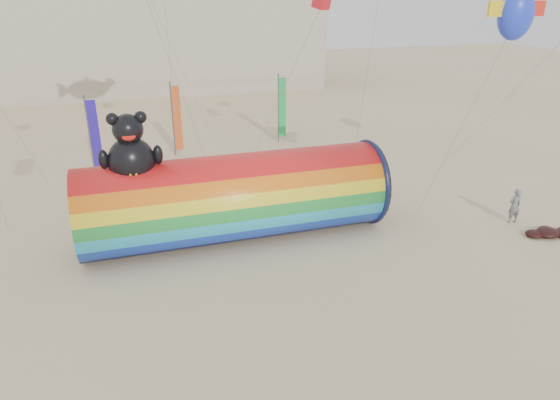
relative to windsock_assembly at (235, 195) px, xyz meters
name	(u,v)px	position (x,y,z in m)	size (l,w,h in m)	color
ground	(280,267)	(1.09, -3.30, -2.12)	(160.00, 160.00, 0.00)	#CCB58C
windsock_assembly	(235,195)	(0.00, 0.00, 0.00)	(13.84, 4.22, 6.38)	red
kite_handler	(515,206)	(13.59, -2.68, -1.22)	(0.66, 0.43, 1.80)	slate
fabric_bundle	(550,232)	(14.26, -4.46, -1.94)	(2.62, 1.35, 0.41)	#330C09
festival_banners	(191,120)	(-0.06, 13.04, 0.52)	(13.97, 4.59, 5.20)	#59595E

